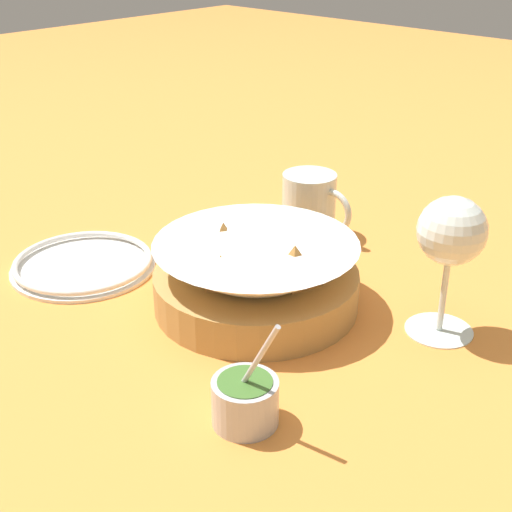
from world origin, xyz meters
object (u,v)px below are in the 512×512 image
object	(u,v)px
food_basket	(256,278)
wine_glass	(451,236)
sauce_cup	(245,399)
side_plate	(83,264)
beer_mug	(310,207)

from	to	relation	value
food_basket	wine_glass	xyz separation A→B (m)	(0.19, 0.10, 0.08)
food_basket	sauce_cup	world-z (taller)	sauce_cup
food_basket	side_plate	bearing A→B (deg)	-159.45
food_basket	wine_glass	size ratio (longest dim) A/B	1.51
side_plate	food_basket	bearing A→B (deg)	20.55
food_basket	wine_glass	bearing A→B (deg)	27.44
beer_mug	side_plate	size ratio (longest dim) A/B	0.60
sauce_cup	wine_glass	xyz separation A→B (m)	(0.05, 0.26, 0.09)
sauce_cup	beer_mug	distance (m)	0.43
wine_glass	beer_mug	xyz separation A→B (m)	(-0.27, 0.10, -0.07)
wine_glass	beer_mug	size ratio (longest dim) A/B	1.42
wine_glass	sauce_cup	bearing A→B (deg)	-100.80
sauce_cup	beer_mug	xyz separation A→B (m)	(-0.22, 0.37, 0.02)
beer_mug	side_plate	xyz separation A→B (m)	(-0.14, -0.29, -0.03)
sauce_cup	wine_glass	size ratio (longest dim) A/B	0.75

